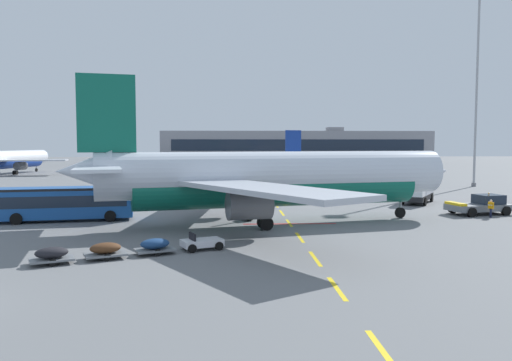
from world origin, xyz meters
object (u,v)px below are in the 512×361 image
at_px(apron_light_mast_far, 477,70).
at_px(apron_shuttle_bus, 63,201).
at_px(catering_truck, 418,189).
at_px(airliner_mid_left, 338,162).
at_px(airliner_far_center, 9,159).
at_px(baggage_train, 131,248).
at_px(airliner_foreground, 272,178).
at_px(fuel_service_truck, 351,184).
at_px(pushback_tug, 481,205).
at_px(ground_crew_worker, 491,207).

bearing_deg(apron_light_mast_far, apron_shuttle_bus, -147.94).
bearing_deg(catering_truck, airliner_mid_left, 89.82).
height_order(airliner_far_center, baggage_train, airliner_far_center).
bearing_deg(apron_light_mast_far, baggage_train, -132.92).
height_order(airliner_foreground, fuel_service_truck, airliner_foreground).
relative_size(catering_truck, apron_light_mast_far, 0.24).
height_order(airliner_foreground, apron_shuttle_bus, airliner_foreground).
bearing_deg(baggage_train, apron_light_mast_far, 47.08).
xyz_separation_m(catering_truck, apron_light_mast_far, (17.17, 21.72, 16.76)).
bearing_deg(apron_light_mast_far, airliner_far_center, 157.52).
xyz_separation_m(airliner_foreground, apron_shuttle_bus, (-18.37, 2.59, -2.20)).
bearing_deg(baggage_train, pushback_tug, 29.28).
height_order(pushback_tug, baggage_train, pushback_tug).
xyz_separation_m(airliner_foreground, baggage_train, (-9.59, -12.06, -3.42)).
distance_m(pushback_tug, fuel_service_truck, 18.90).
bearing_deg(airliner_far_center, airliner_mid_left, -10.21).
relative_size(pushback_tug, ground_crew_worker, 3.84).
relative_size(apron_shuttle_bus, catering_truck, 1.70).
xyz_separation_m(airliner_foreground, airliner_far_center, (-52.75, 72.63, -0.60)).
bearing_deg(ground_crew_worker, apron_shuttle_bus, -179.74).
bearing_deg(catering_truck, apron_shuttle_bus, -161.96).
relative_size(fuel_service_truck, apron_light_mast_far, 0.24).
xyz_separation_m(airliner_far_center, ground_crew_worker, (73.40, -69.86, -2.39)).
bearing_deg(pushback_tug, airliner_far_center, 137.41).
bearing_deg(baggage_train, ground_crew_worker, 26.13).
distance_m(pushback_tug, apron_light_mast_far, 38.58).
height_order(fuel_service_truck, apron_light_mast_far, apron_light_mast_far).
bearing_deg(pushback_tug, airliner_foreground, -166.52).
distance_m(airliner_far_center, apron_light_mast_far, 96.46).
height_order(pushback_tug, airliner_mid_left, airliner_mid_left).
bearing_deg(airliner_far_center, apron_shuttle_bus, -63.85).
relative_size(airliner_foreground, fuel_service_truck, 4.67).
distance_m(airliner_mid_left, catering_truck, 45.39).
distance_m(apron_shuttle_bus, apron_light_mast_far, 65.46).
xyz_separation_m(pushback_tug, ground_crew_worker, (-0.18, -2.22, 0.06)).
height_order(pushback_tug, airliner_far_center, airliner_far_center).
xyz_separation_m(airliner_mid_left, airliner_far_center, (-71.00, 12.79, 0.30)).
height_order(airliner_far_center, apron_shuttle_bus, airliner_far_center).
xyz_separation_m(airliner_mid_left, apron_shuttle_bus, (-36.62, -57.25, -1.30)).
bearing_deg(fuel_service_truck, airliner_foreground, -119.00).
relative_size(airliner_far_center, apron_shuttle_bus, 2.39).
bearing_deg(pushback_tug, ground_crew_worker, -94.66).
height_order(fuel_service_truck, ground_crew_worker, fuel_service_truck).
xyz_separation_m(fuel_service_truck, ground_crew_worker, (8.61, -18.94, -0.69)).
height_order(airliner_far_center, ground_crew_worker, airliner_far_center).
bearing_deg(airliner_mid_left, airliner_far_center, 169.79).
height_order(airliner_far_center, fuel_service_truck, airliner_far_center).
distance_m(pushback_tug, catering_truck, 9.89).
xyz_separation_m(fuel_service_truck, baggage_train, (-21.62, -33.77, -1.11)).
distance_m(pushback_tug, apron_shuttle_bus, 39.28).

